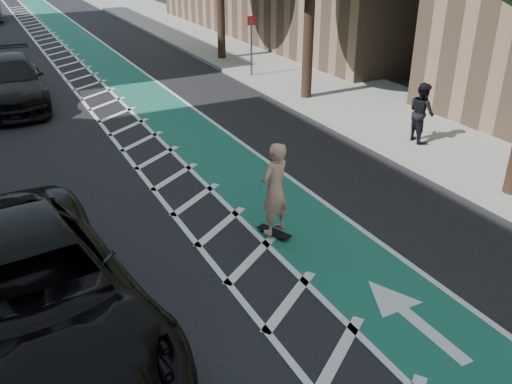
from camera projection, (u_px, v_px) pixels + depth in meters
ground at (175, 281)px, 9.43m from camera, size 120.00×120.00×0.00m
bike_lane at (159, 107)px, 18.65m from camera, size 2.00×90.00×0.01m
buffer_strip at (116, 113)px, 18.03m from camera, size 1.40×90.00×0.01m
sidewalk_right at (317, 83)px, 21.30m from camera, size 5.00×90.00×0.15m
curb_right at (263, 90)px, 20.29m from camera, size 0.12×90.00×0.16m
sign_post at (251, 45)px, 21.56m from camera, size 0.35×0.08×2.47m
skateboard at (274, 232)px, 10.81m from camera, size 0.46×0.76×0.10m
skateboarder at (275, 189)px, 10.39m from camera, size 0.80×0.66×1.87m
suv_near at (28, 297)px, 7.62m from camera, size 3.54×6.49×1.73m
suv_far at (8, 82)px, 18.49m from camera, size 2.50×5.71×1.63m
pedestrian at (421, 112)px, 14.91m from camera, size 0.76×0.90×1.66m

